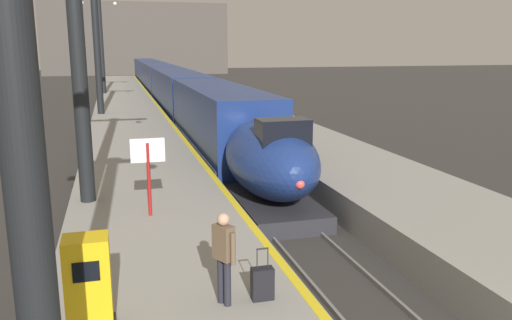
% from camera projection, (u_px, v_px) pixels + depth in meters
% --- Properties ---
extents(platform_left, '(4.80, 110.00, 1.05)m').
position_uv_depth(platform_left, '(134.00, 137.00, 29.22)').
color(platform_left, gray).
rests_on(platform_left, ground).
extents(platform_right, '(4.80, 110.00, 1.05)m').
position_uv_depth(platform_right, '(271.00, 131.00, 31.31)').
color(platform_right, gray).
rests_on(platform_right, ground).
extents(platform_left_safety_stripe, '(0.20, 107.80, 0.01)m').
position_uv_depth(platform_left_safety_stripe, '(174.00, 126.00, 29.69)').
color(platform_left_safety_stripe, yellow).
rests_on(platform_left_safety_stripe, platform_left).
extents(rail_main_left, '(0.08, 110.00, 0.12)m').
position_uv_depth(rail_main_left, '(186.00, 135.00, 32.76)').
color(rail_main_left, slate).
rests_on(rail_main_left, ground).
extents(rail_main_right, '(0.08, 110.00, 0.12)m').
position_uv_depth(rail_main_right, '(209.00, 134.00, 33.15)').
color(rail_main_right, slate).
rests_on(rail_main_right, ground).
extents(highspeed_train_main, '(2.92, 74.74, 3.60)m').
position_uv_depth(highspeed_train_main, '(168.00, 85.00, 49.14)').
color(highspeed_train_main, navy).
rests_on(highspeed_train_main, ground).
extents(station_column_far, '(4.00, 0.68, 10.39)m').
position_uv_depth(station_column_far, '(95.00, 20.00, 33.92)').
color(station_column_far, black).
rests_on(station_column_far, platform_left).
extents(station_column_distant, '(4.00, 0.68, 9.41)m').
position_uv_depth(station_column_distant, '(100.00, 34.00, 49.44)').
color(station_column_distant, black).
rests_on(station_column_distant, platform_left).
extents(passenger_near_edge, '(0.38, 0.51, 1.69)m').
position_uv_depth(passenger_near_edge, '(224.00, 252.00, 9.01)').
color(passenger_near_edge, '#23232D').
rests_on(passenger_near_edge, platform_left).
extents(rolling_suitcase, '(0.40, 0.22, 0.98)m').
position_uv_depth(rolling_suitcase, '(262.00, 283.00, 9.32)').
color(rolling_suitcase, black).
rests_on(rolling_suitcase, platform_left).
extents(ticket_machine_yellow, '(0.76, 0.62, 1.60)m').
position_uv_depth(ticket_machine_yellow, '(89.00, 289.00, 8.17)').
color(ticket_machine_yellow, yellow).
rests_on(ticket_machine_yellow, platform_left).
extents(departure_info_board, '(0.90, 0.10, 2.12)m').
position_uv_depth(departure_info_board, '(148.00, 161.00, 13.72)').
color(departure_info_board, maroon).
rests_on(departure_info_board, platform_left).
extents(terminus_back_wall, '(36.00, 2.00, 14.00)m').
position_uv_depth(terminus_back_wall, '(137.00, 39.00, 101.63)').
color(terminus_back_wall, '#4C4742').
rests_on(terminus_back_wall, ground).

